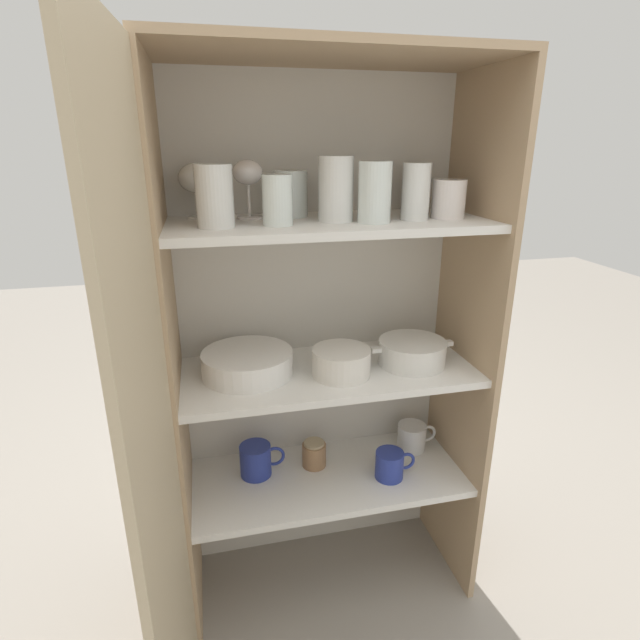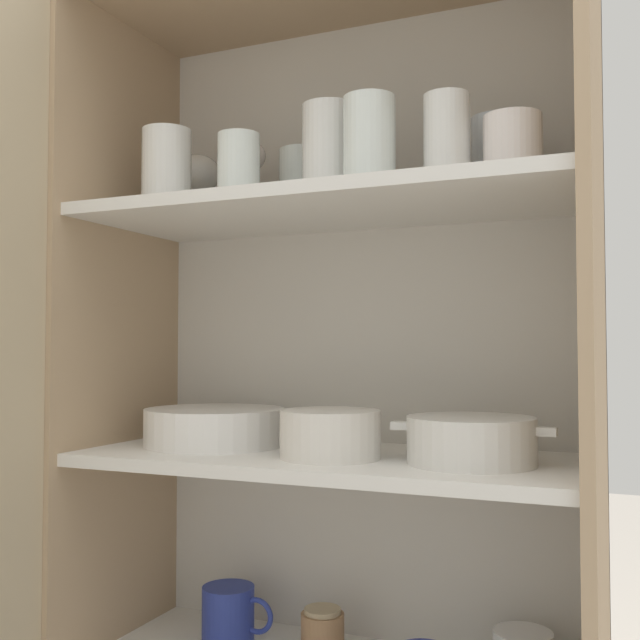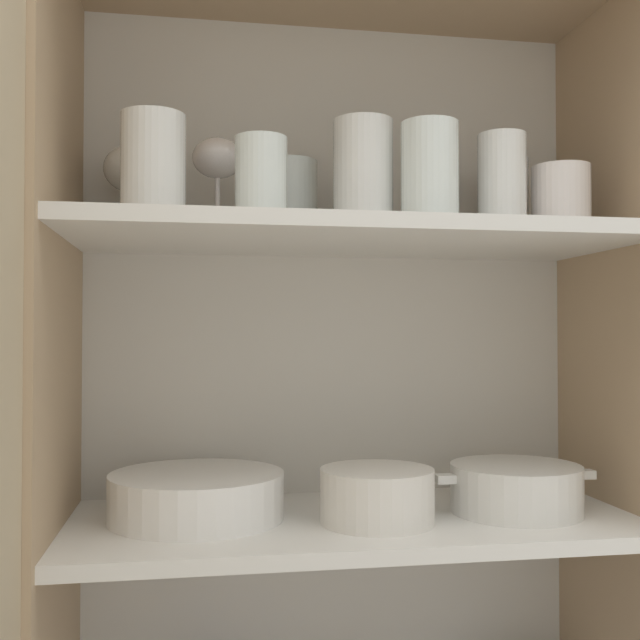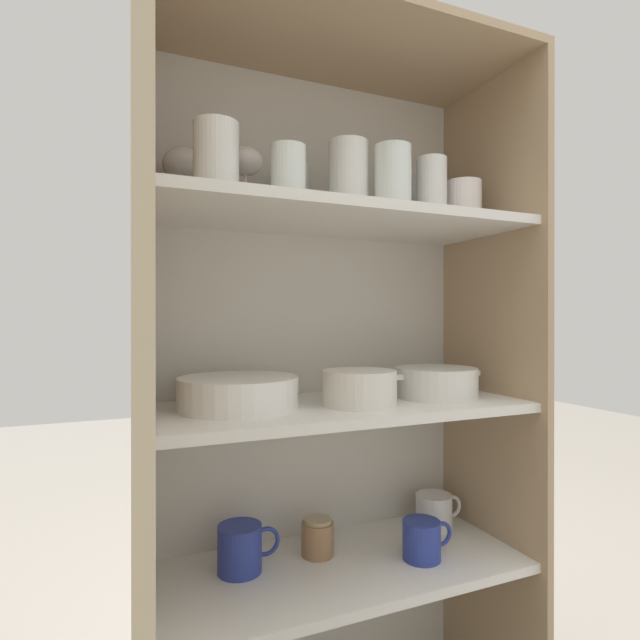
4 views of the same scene
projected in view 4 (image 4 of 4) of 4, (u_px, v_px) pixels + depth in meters
cupboard_back_panel at (310, 385)px, 1.21m from camera, size 0.81×0.02×1.47m
cupboard_side_left at (141, 408)px, 0.90m from camera, size 0.02×0.37×1.47m
cupboard_side_right at (489, 385)px, 1.21m from camera, size 0.02×0.37×1.47m
cupboard_top_panel at (341, 43)px, 1.05m from camera, size 0.81×0.37×0.02m
shelf_board_lower at (341, 568)px, 1.05m from camera, size 0.78×0.33×0.02m
shelf_board_middle at (341, 408)px, 1.05m from camera, size 0.78×0.33×0.02m
shelf_board_upper at (341, 219)px, 1.05m from camera, size 0.78×0.33×0.02m
cupboard_door at (143, 469)px, 0.53m from camera, size 0.04×0.40×1.47m
tumbler_glass_0 at (288, 175)px, 0.96m from camera, size 0.07×0.07×0.11m
tumbler_glass_1 at (463, 202)px, 1.14m from camera, size 0.08×0.08×0.09m
tumbler_glass_2 at (216, 160)px, 0.90m from camera, size 0.08×0.08×0.14m
tumbler_glass_3 at (421, 203)px, 1.22m from camera, size 0.08×0.08×0.13m
tumbler_glass_4 at (348, 178)px, 1.04m from camera, size 0.08×0.08×0.15m
tumbler_glass_5 at (292, 193)px, 1.10m from camera, size 0.08×0.08×0.11m
tumbler_glass_6 at (393, 180)px, 1.03m from camera, size 0.08×0.08×0.14m
tumbler_glass_7 at (431, 189)px, 1.10m from camera, size 0.07×0.07×0.13m
wine_glass_0 at (184, 167)px, 1.03m from camera, size 0.09×0.09×0.13m
wine_glass_1 at (245, 165)px, 1.04m from camera, size 0.07×0.07×0.14m
plate_stack_white at (238, 393)px, 0.99m from camera, size 0.24×0.24×0.06m
mixing_bowl_large at (359, 386)px, 1.02m from camera, size 0.15×0.15×0.07m
casserole_dish at (436, 382)px, 1.13m from camera, size 0.24×0.18×0.07m
coffee_mug_primary at (422, 540)px, 1.07m from camera, size 0.12×0.08×0.08m
coffee_mug_extra_1 at (241, 548)px, 1.02m from camera, size 0.13×0.09×0.09m
coffee_mug_extra_2 at (435, 511)px, 1.23m from camera, size 0.13×0.09×0.08m
storage_jar at (318, 537)px, 1.09m from camera, size 0.07×0.07×0.08m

